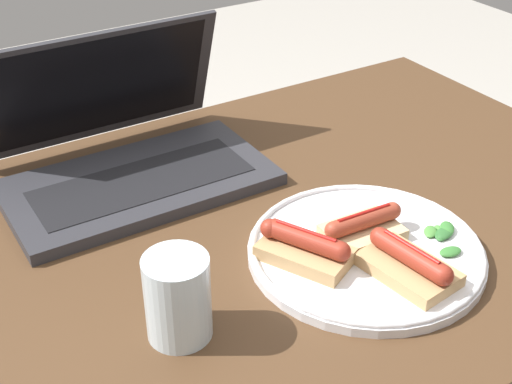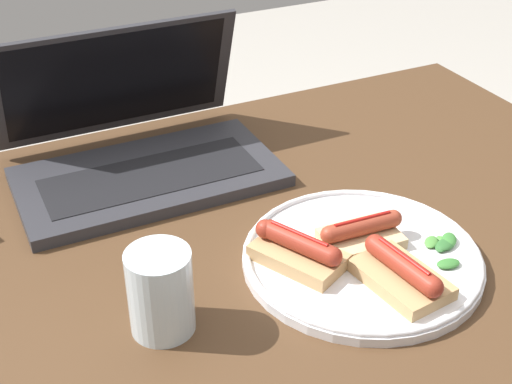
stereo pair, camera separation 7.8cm
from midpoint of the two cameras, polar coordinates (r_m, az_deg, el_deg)
name	(u,v)px [view 2 (the right image)]	position (r m, az deg, el deg)	size (l,w,h in m)	color
desk	(245,290)	(1.00, 1.40, -7.94)	(1.19, 0.73, 0.78)	#4C331E
laptop	(139,148)	(1.06, -7.26, 3.46)	(0.37, 0.27, 0.20)	#2D2D33
plate	(362,257)	(0.89, 10.98, -5.20)	(0.29, 0.29, 0.02)	silver
sausage_toast_left	(361,233)	(0.90, 10.88, -3.32)	(0.11, 0.07, 0.04)	#D6B784
sausage_toast_middle	(299,251)	(0.86, 6.06, -4.76)	(0.11, 0.13, 0.04)	tan
sausage_toast_right	(402,273)	(0.84, 14.21, -6.39)	(0.08, 0.12, 0.04)	tan
salad_pile	(445,247)	(0.92, 17.23, -4.27)	(0.06, 0.07, 0.01)	#2D662D
drinking_glass	(161,292)	(0.76, -4.73, -8.05)	(0.07, 0.07, 0.10)	silver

